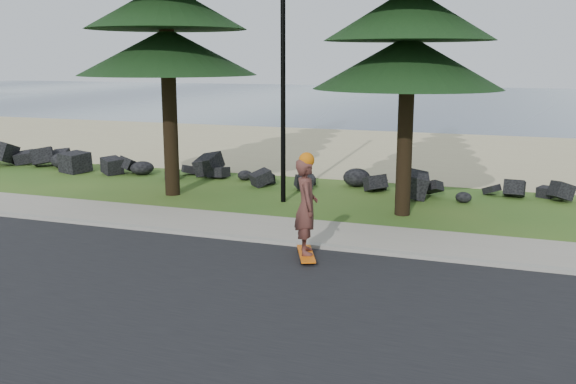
# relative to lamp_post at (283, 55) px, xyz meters

# --- Properties ---
(ground) EXTENTS (160.00, 160.00, 0.00)m
(ground) POSITION_rel_lamp_post_xyz_m (0.00, -3.20, -4.13)
(ground) COLOR #2D591C
(ground) RESTS_ON ground
(road) EXTENTS (160.00, 7.00, 0.02)m
(road) POSITION_rel_lamp_post_xyz_m (0.00, -7.70, -4.12)
(road) COLOR black
(road) RESTS_ON ground
(kerb) EXTENTS (160.00, 0.20, 0.10)m
(kerb) POSITION_rel_lamp_post_xyz_m (0.00, -4.10, -4.08)
(kerb) COLOR #99968A
(kerb) RESTS_ON ground
(sidewalk) EXTENTS (160.00, 2.00, 0.08)m
(sidewalk) POSITION_rel_lamp_post_xyz_m (0.00, -3.00, -4.09)
(sidewalk) COLOR gray
(sidewalk) RESTS_ON ground
(beach_sand) EXTENTS (160.00, 15.00, 0.01)m
(beach_sand) POSITION_rel_lamp_post_xyz_m (0.00, 11.30, -4.13)
(beach_sand) COLOR tan
(beach_sand) RESTS_ON ground
(ocean) EXTENTS (160.00, 58.00, 0.01)m
(ocean) POSITION_rel_lamp_post_xyz_m (0.00, 47.80, -4.13)
(ocean) COLOR #30435C
(ocean) RESTS_ON ground
(seawall_boulders) EXTENTS (60.00, 2.40, 1.10)m
(seawall_boulders) POSITION_rel_lamp_post_xyz_m (0.00, 2.40, -4.13)
(seawall_boulders) COLOR black
(seawall_boulders) RESTS_ON ground
(lamp_post) EXTENTS (0.25, 0.14, 8.14)m
(lamp_post) POSITION_rel_lamp_post_xyz_m (0.00, 0.00, 0.00)
(lamp_post) COLOR black
(lamp_post) RESTS_ON ground
(skateboarder) EXTENTS (0.73, 1.20, 2.20)m
(skateboarder) POSITION_rel_lamp_post_xyz_m (2.29, -4.89, -3.03)
(skateboarder) COLOR #E15F0D
(skateboarder) RESTS_ON ground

